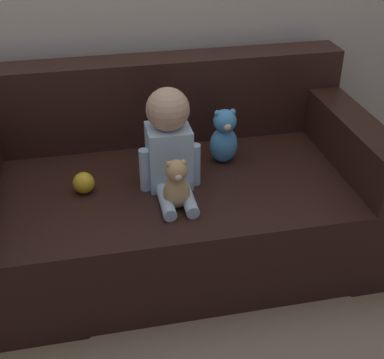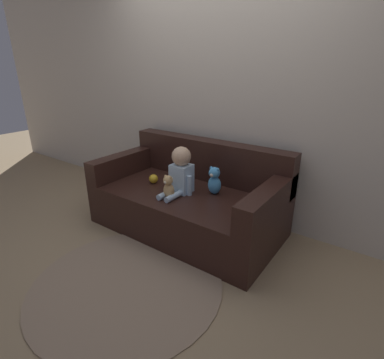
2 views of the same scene
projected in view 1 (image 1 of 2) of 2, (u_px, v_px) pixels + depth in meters
ground_plane at (173, 250)px, 2.58m from camera, size 12.00×12.00×0.00m
couch at (170, 193)px, 2.47m from camera, size 1.80×0.95×0.83m
person_baby at (169, 143)px, 2.20m from camera, size 0.26×0.37×0.44m
teddy_bear_brown at (177, 185)px, 2.10m from camera, size 0.11×0.10×0.22m
plush_toy_side at (224, 136)px, 2.41m from camera, size 0.13×0.12×0.26m
toy_ball at (84, 183)px, 2.23m from camera, size 0.09×0.09×0.09m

